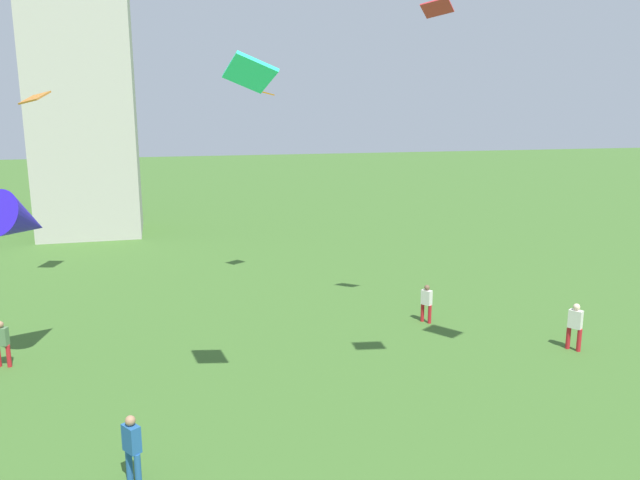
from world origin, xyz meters
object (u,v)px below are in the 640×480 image
object	(u,v)px
person_2	(426,301)
kite_flying_1	(35,98)
person_0	(132,445)
person_3	(575,324)
kite_flying_3	(263,92)
kite_flying_6	(437,8)
person_1	(2,341)
kite_flying_2	(21,221)
kite_flying_5	(250,73)

from	to	relation	value
person_2	kite_flying_1	bearing A→B (deg)	-152.57
person_0	person_3	xyz separation A→B (m)	(15.50, 4.39, 0.03)
kite_flying_3	kite_flying_6	size ratio (longest dim) A/B	0.96
kite_flying_1	person_1	bearing A→B (deg)	-160.75
kite_flying_2	kite_flying_6	distance (m)	16.41
kite_flying_2	kite_flying_3	xyz separation A→B (m)	(9.57, 7.25, 4.48)
person_1	kite_flying_6	size ratio (longest dim) A/B	1.35
kite_flying_2	person_2	bearing A→B (deg)	-150.15
person_0	person_2	bearing A→B (deg)	-85.99
person_2	kite_flying_6	bearing A→B (deg)	-58.38
person_1	kite_flying_1	bearing A→B (deg)	107.50
person_0	kite_flying_3	size ratio (longest dim) A/B	1.48
kite_flying_3	kite_flying_5	bearing A→B (deg)	40.50
person_1	kite_flying_1	size ratio (longest dim) A/B	0.99
person_0	kite_flying_2	world-z (taller)	kite_flying_2
person_0	kite_flying_6	size ratio (longest dim) A/B	1.41
kite_flying_2	kite_flying_6	xyz separation A→B (m)	(14.69, -0.57, 7.29)
kite_flying_3	kite_flying_2	bearing A→B (deg)	-1.22
person_1	kite_flying_1	xyz separation A→B (m)	(0.14, 9.92, 8.35)
person_1	kite_flying_3	size ratio (longest dim) A/B	1.41
person_1	kite_flying_2	world-z (taller)	kite_flying_2
person_0	person_1	xyz separation A→B (m)	(-4.54, 8.21, -0.05)
person_3	kite_flying_3	bearing A→B (deg)	7.02
person_2	kite_flying_1	size ratio (longest dim) A/B	0.97
person_0	kite_flying_6	world-z (taller)	kite_flying_6
kite_flying_5	kite_flying_6	size ratio (longest dim) A/B	1.23
person_3	kite_flying_1	world-z (taller)	kite_flying_1
person_2	kite_flying_2	xyz separation A→B (m)	(-15.08, -0.20, 4.15)
kite_flying_6	person_3	bearing A→B (deg)	-173.05
kite_flying_1	kite_flying_5	distance (m)	17.98
kite_flying_3	person_3	bearing A→B (deg)	91.84
kite_flying_1	kite_flying_6	bearing A→B (deg)	-103.57
person_1	kite_flying_6	bearing A→B (deg)	16.86
kite_flying_1	kite_flying_2	xyz separation A→B (m)	(0.82, -9.74, -4.21)
kite_flying_1	kite_flying_6	distance (m)	18.88
person_1	kite_flying_3	xyz separation A→B (m)	(10.52, 7.43, 8.61)
person_0	person_2	size ratio (longest dim) A/B	1.07
person_0	person_1	bearing A→B (deg)	-3.82
person_0	person_2	world-z (taller)	person_0
person_3	kite_flying_5	bearing A→B (deg)	68.42
person_0	kite_flying_2	xyz separation A→B (m)	(-3.58, 8.39, 4.08)
person_1	person_3	world-z (taller)	person_3
kite_flying_1	person_2	bearing A→B (deg)	-100.90
person_1	kite_flying_5	size ratio (longest dim) A/B	1.09
person_0	kite_flying_5	bearing A→B (deg)	-92.97
person_2	kite_flying_6	xyz separation A→B (m)	(-0.39, -0.77, 11.44)
person_1	kite_flying_6	distance (m)	19.38
kite_flying_1	person_3	bearing A→B (deg)	-104.57
person_1	person_3	size ratio (longest dim) A/B	0.92
kite_flying_1	kite_flying_3	size ratio (longest dim) A/B	1.42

